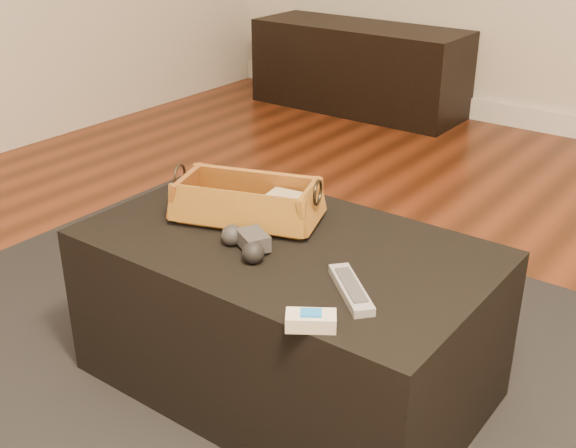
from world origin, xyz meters
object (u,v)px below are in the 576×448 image
Objects in this scene: ottoman at (286,314)px; game_controller at (247,242)px; silver_remote at (351,289)px; wicker_basket at (247,204)px; tv_remote at (239,212)px; cream_gadget at (311,320)px; media_cabinet at (359,68)px.

game_controller is (-0.04, -0.10, 0.24)m from ottoman.
silver_remote is (0.26, -0.12, 0.22)m from ottoman.
wicker_basket reaches higher than silver_remote.
game_controller reaches higher than silver_remote.
tv_remote is 1.80× the size of cream_gadget.
wicker_basket is at bearing 164.72° from ottoman.
wicker_basket is at bearing 159.04° from silver_remote.
wicker_basket reaches higher than cream_gadget.
cream_gadget is at bearing -46.01° from ottoman.
media_cabinet is 3.08m from cream_gadget.
media_cabinet is at bearing 115.91° from game_controller.
wicker_basket is (0.01, 0.02, 0.02)m from tv_remote.
game_controller is (0.13, -0.13, 0.00)m from tv_remote.
silver_remote is 0.16m from cream_gadget.
game_controller is at bearing -50.93° from wicker_basket.
ottoman is at bearing -33.07° from tv_remote.
game_controller is (1.21, -2.50, 0.21)m from media_cabinet.
silver_remote is 1.64× the size of cream_gadget.
tv_remote is at bearing 136.22° from game_controller.
ottoman is 2.39× the size of wicker_basket.
silver_remote is at bearing -24.24° from ottoman.
wicker_basket is at bearing -65.03° from media_cabinet.
game_controller reaches higher than cream_gadget.
wicker_basket is at bearing 30.87° from tv_remote.
ottoman is 5.98× the size of game_controller.
cream_gadget is at bearing -29.53° from game_controller.
silver_remote is (0.43, -0.14, -0.01)m from tv_remote.
tv_remote is at bearing -123.90° from wicker_basket.
wicker_basket is 2.50× the size of game_controller.
wicker_basket reaches higher than ottoman.
media_cabinet is 1.27× the size of ottoman.
cream_gadget is at bearing -87.35° from silver_remote.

